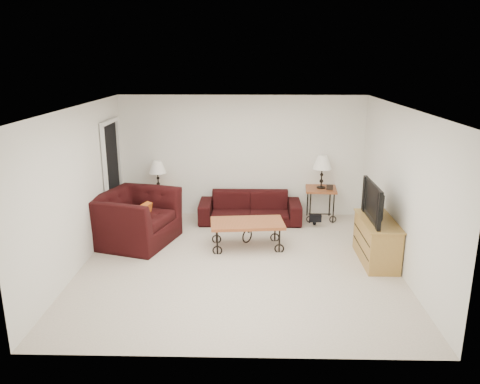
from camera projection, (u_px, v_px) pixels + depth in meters
name	position (u px, v px, depth m)	size (l,w,h in m)	color
ground	(239.00, 263.00, 7.60)	(5.00, 5.00, 0.00)	beige
wall_back	(242.00, 156.00, 9.66)	(5.00, 0.02, 2.50)	white
wall_front	(233.00, 253.00, 4.86)	(5.00, 0.02, 2.50)	white
wall_left	(79.00, 188.00, 7.32)	(0.02, 5.00, 2.50)	white
wall_right	(401.00, 190.00, 7.20)	(0.02, 5.00, 2.50)	white
ceiling	(239.00, 107.00, 6.92)	(5.00, 5.00, 0.00)	white
doorway	(112.00, 177.00, 8.97)	(0.08, 0.94, 2.04)	black
sofa	(250.00, 208.00, 9.46)	(2.04, 0.80, 0.60)	black
side_table_left	(159.00, 204.00, 9.68)	(0.55, 0.55, 0.60)	#9B4327
side_table_right	(320.00, 204.00, 9.59)	(0.61, 0.61, 0.67)	#9B4327
lamp_left	(158.00, 176.00, 9.51)	(0.34, 0.34, 0.60)	black
lamp_right	(322.00, 172.00, 9.41)	(0.38, 0.38, 0.67)	black
photo_frame_left	(150.00, 190.00, 9.44)	(0.12, 0.02, 0.10)	black
photo_frame_right	(330.00, 187.00, 9.33)	(0.13, 0.02, 0.11)	black
coffee_table	(247.00, 235.00, 8.18)	(1.26, 0.68, 0.47)	#9B4327
armchair	(135.00, 218.00, 8.35)	(1.40, 1.22, 0.91)	black
throw_pillow	(143.00, 216.00, 8.28)	(0.41, 0.11, 0.41)	#B45917
tv_stand	(376.00, 241.00, 7.59)	(0.49, 1.18, 0.71)	#AD8440
television	(379.00, 202.00, 7.41)	(1.06, 0.14, 0.61)	black
backpack	(315.00, 214.00, 9.27)	(0.34, 0.26, 0.45)	black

